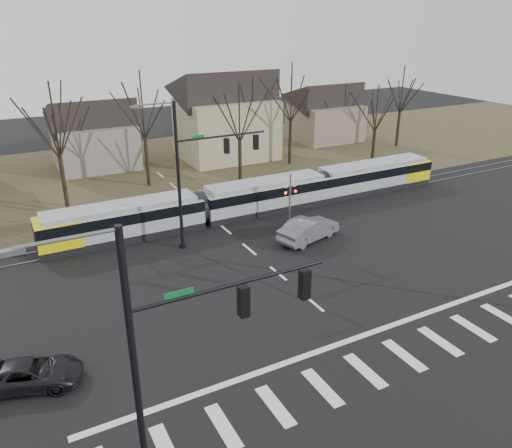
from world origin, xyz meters
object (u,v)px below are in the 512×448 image
suv (30,374)px  rail_crossing_signal (290,200)px  sedan (309,229)px  tram (264,195)px

suv → rail_crossing_signal: size_ratio=1.22×
sedan → suv: size_ratio=1.10×
sedan → suv: 20.77m
tram → suv: bearing=-144.5°
sedan → rail_crossing_signal: size_ratio=1.34×
tram → suv: (-19.38, -13.81, -0.83)m
suv → rail_crossing_signal: (19.91, 10.61, 1.26)m
rail_crossing_signal → sedan: bearing=-97.5°
sedan → rail_crossing_signal: rail_crossing_signal is taller
sedan → suv: bearing=94.2°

